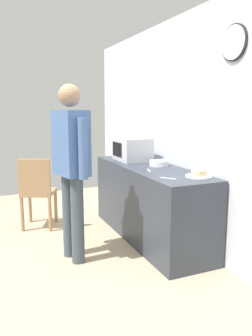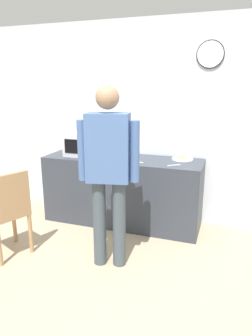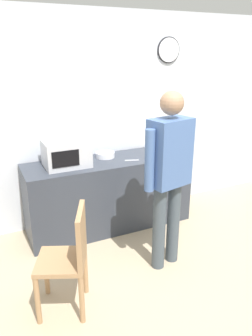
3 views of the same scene
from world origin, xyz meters
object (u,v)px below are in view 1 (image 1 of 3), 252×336
(microwave, at_px, (132,149))
(wooden_chair, at_px, (37,190))
(salad_bowl, at_px, (159,163))
(fork_utensil, at_px, (168,178))
(sandwich_plate, at_px, (199,175))
(person_standing, at_px, (71,160))
(spoon_utensil, at_px, (149,170))

(microwave, height_order, wooden_chair, microwave)
(microwave, height_order, salad_bowl, microwave)
(salad_bowl, relative_size, fork_utensil, 1.36)
(wooden_chair, bearing_deg, salad_bowl, 57.12)
(sandwich_plate, height_order, wooden_chair, sandwich_plate)
(person_standing, bearing_deg, salad_bowl, 100.77)
(salad_bowl, xyz_separation_m, wooden_chair, (-0.85, -1.32, -0.39))
(sandwich_plate, xyz_separation_m, fork_utensil, (-0.05, -0.32, -0.02))
(sandwich_plate, distance_m, person_standing, 1.29)
(microwave, distance_m, sandwich_plate, 1.27)
(microwave, xyz_separation_m, sandwich_plate, (1.26, 0.17, -0.13))
(sandwich_plate, bearing_deg, person_standing, -114.24)
(person_standing, xyz_separation_m, wooden_chair, (-1.06, -0.20, -0.53))
(salad_bowl, bearing_deg, sandwich_plate, 3.71)
(fork_utensil, bearing_deg, sandwich_plate, 81.30)
(salad_bowl, bearing_deg, spoon_utensil, -47.43)
(fork_utensil, height_order, wooden_chair, wooden_chair)
(microwave, relative_size, fork_utensil, 2.94)
(sandwich_plate, xyz_separation_m, salad_bowl, (-0.74, -0.05, 0.01))
(person_standing, bearing_deg, spoon_utensil, 88.28)
(person_standing, bearing_deg, sandwich_plate, 65.76)
(spoon_utensil, bearing_deg, person_standing, -91.72)
(microwave, relative_size, person_standing, 0.28)
(microwave, bearing_deg, wooden_chair, -105.52)
(spoon_utensil, distance_m, person_standing, 0.87)
(microwave, height_order, sandwich_plate, microwave)
(microwave, distance_m, wooden_chair, 1.34)
(spoon_utensil, relative_size, wooden_chair, 0.18)
(fork_utensil, bearing_deg, microwave, 172.63)
(spoon_utensil, bearing_deg, wooden_chair, -135.85)
(microwave, xyz_separation_m, wooden_chair, (-0.33, -1.20, -0.51))
(fork_utensil, xyz_separation_m, wooden_chair, (-1.54, -1.04, -0.36))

